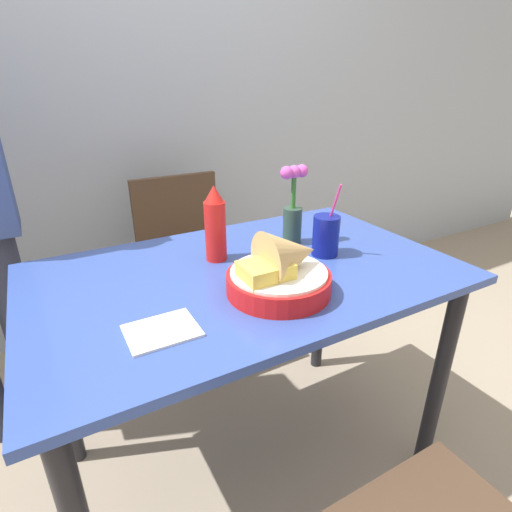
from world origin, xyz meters
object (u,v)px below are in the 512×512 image
object	(u,v)px
chair_far_window	(185,253)
ketchup_bottle	(215,225)
drink_cup	(326,237)
flower_vase	(293,209)
food_basket	(282,270)

from	to	relation	value
chair_far_window	ketchup_bottle	distance (m)	0.76
drink_cup	flower_vase	world-z (taller)	flower_vase
chair_far_window	flower_vase	bearing A→B (deg)	-76.82
food_basket	ketchup_bottle	xyz separation A→B (m)	(-0.06, 0.26, 0.05)
chair_far_window	drink_cup	bearing A→B (deg)	-76.51
chair_far_window	ketchup_bottle	size ratio (longest dim) A/B	3.78
food_basket	flower_vase	xyz separation A→B (m)	(0.21, 0.26, 0.06)
flower_vase	chair_far_window	bearing A→B (deg)	103.18
chair_far_window	flower_vase	size ratio (longest dim) A/B	3.34
chair_far_window	ketchup_bottle	xyz separation A→B (m)	(-0.12, -0.65, 0.36)
chair_far_window	flower_vase	xyz separation A→B (m)	(0.15, -0.65, 0.37)
ketchup_bottle	drink_cup	xyz separation A→B (m)	(0.30, -0.13, -0.05)
food_basket	ketchup_bottle	bearing A→B (deg)	103.69
food_basket	flower_vase	size ratio (longest dim) A/B	1.03
chair_far_window	drink_cup	size ratio (longest dim) A/B	3.78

